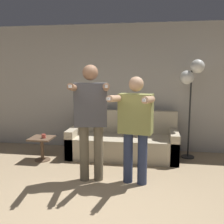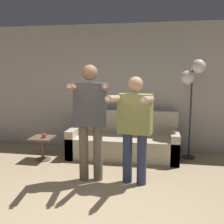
{
  "view_description": "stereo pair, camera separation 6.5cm",
  "coord_description": "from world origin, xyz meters",
  "px_view_note": "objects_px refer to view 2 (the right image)",
  "views": [
    {
      "loc": [
        0.7,
        -2.46,
        1.65
      ],
      "look_at": [
        -0.01,
        1.82,
        0.97
      ],
      "focal_mm": 42.0,
      "sensor_mm": 36.0,
      "label": 1
    },
    {
      "loc": [
        0.76,
        -2.45,
        1.65
      ],
      "look_at": [
        -0.01,
        1.82,
        0.97
      ],
      "focal_mm": 42.0,
      "sensor_mm": 36.0,
      "label": 2
    }
  ],
  "objects_px": {
    "person_left": "(90,114)",
    "side_table": "(42,144)",
    "floor_lamp": "(193,77)",
    "cat": "(135,107)",
    "couch": "(124,143)",
    "person_right": "(135,123)",
    "cup": "(44,136)"
  },
  "relations": [
    {
      "from": "cat",
      "to": "side_table",
      "type": "bearing_deg",
      "value": -154.54
    },
    {
      "from": "cat",
      "to": "side_table",
      "type": "xyz_separation_m",
      "value": [
        -1.64,
        -0.78,
        -0.63
      ]
    },
    {
      "from": "person_left",
      "to": "person_right",
      "type": "relative_size",
      "value": 1.11
    },
    {
      "from": "couch",
      "to": "cat",
      "type": "distance_m",
      "value": 0.75
    },
    {
      "from": "couch",
      "to": "floor_lamp",
      "type": "distance_m",
      "value": 1.79
    },
    {
      "from": "person_left",
      "to": "floor_lamp",
      "type": "xyz_separation_m",
      "value": [
        1.59,
        1.35,
        0.52
      ]
    },
    {
      "from": "person_right",
      "to": "cup",
      "type": "relative_size",
      "value": 20.48
    },
    {
      "from": "cat",
      "to": "side_table",
      "type": "relative_size",
      "value": 1.11
    },
    {
      "from": "couch",
      "to": "side_table",
      "type": "bearing_deg",
      "value": -161.75
    },
    {
      "from": "person_left",
      "to": "floor_lamp",
      "type": "distance_m",
      "value": 2.15
    },
    {
      "from": "person_right",
      "to": "cat",
      "type": "relative_size",
      "value": 3.24
    },
    {
      "from": "person_left",
      "to": "couch",
      "type": "bearing_deg",
      "value": 63.87
    },
    {
      "from": "cup",
      "to": "couch",
      "type": "bearing_deg",
      "value": 20.48
    },
    {
      "from": "couch",
      "to": "person_right",
      "type": "height_order",
      "value": "person_right"
    },
    {
      "from": "floor_lamp",
      "to": "person_right",
      "type": "bearing_deg",
      "value": -124.59
    },
    {
      "from": "cat",
      "to": "cup",
      "type": "height_order",
      "value": "cat"
    },
    {
      "from": "person_left",
      "to": "side_table",
      "type": "relative_size",
      "value": 3.99
    },
    {
      "from": "couch",
      "to": "person_left",
      "type": "relative_size",
      "value": 1.19
    },
    {
      "from": "person_left",
      "to": "cup",
      "type": "bearing_deg",
      "value": 135.96
    },
    {
      "from": "person_left",
      "to": "cup",
      "type": "relative_size",
      "value": 22.65
    },
    {
      "from": "side_table",
      "to": "floor_lamp",
      "type": "bearing_deg",
      "value": 12.67
    },
    {
      "from": "side_table",
      "to": "cup",
      "type": "distance_m",
      "value": 0.18
    },
    {
      "from": "person_left",
      "to": "floor_lamp",
      "type": "relative_size",
      "value": 0.94
    },
    {
      "from": "person_left",
      "to": "side_table",
      "type": "height_order",
      "value": "person_left"
    },
    {
      "from": "person_right",
      "to": "person_left",
      "type": "bearing_deg",
      "value": -170.75
    },
    {
      "from": "floor_lamp",
      "to": "cup",
      "type": "xyz_separation_m",
      "value": [
        -2.65,
        -0.65,
        -1.07
      ]
    },
    {
      "from": "couch",
      "to": "cup",
      "type": "bearing_deg",
      "value": -159.52
    },
    {
      "from": "couch",
      "to": "person_left",
      "type": "distance_m",
      "value": 1.47
    },
    {
      "from": "couch",
      "to": "person_left",
      "type": "xyz_separation_m",
      "value": [
        -0.33,
        -1.22,
        0.75
      ]
    },
    {
      "from": "floor_lamp",
      "to": "side_table",
      "type": "height_order",
      "value": "floor_lamp"
    },
    {
      "from": "floor_lamp",
      "to": "side_table",
      "type": "xyz_separation_m",
      "value": [
        -2.71,
        -0.61,
        -1.23
      ]
    },
    {
      "from": "cat",
      "to": "person_right",
      "type": "bearing_deg",
      "value": -84.89
    }
  ]
}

